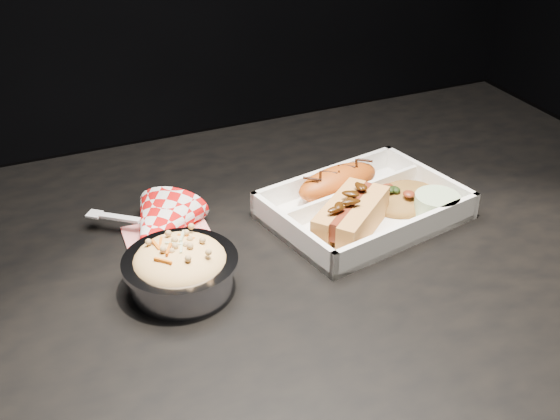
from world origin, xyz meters
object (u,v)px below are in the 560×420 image
at_px(food_tray, 363,210).
at_px(napkin_fork, 158,226).
at_px(dining_table, 297,311).
at_px(foil_coleslaw_cup, 180,267).
at_px(fried_pastry, 338,182).
at_px(hotdog, 351,214).

bearing_deg(food_tray, napkin_fork, 155.62).
distance_m(dining_table, foil_coleslaw_cup, 0.20).
xyz_separation_m(fried_pastry, napkin_fork, (-0.26, 0.01, -0.01)).
bearing_deg(hotdog, food_tray, 2.82).
relative_size(dining_table, hotdog, 8.86).
bearing_deg(food_tray, foil_coleslaw_cup, -179.48).
distance_m(dining_table, food_tray, 0.16).
bearing_deg(hotdog, dining_table, 149.05).
distance_m(food_tray, foil_coleslaw_cup, 0.28).
relative_size(food_tray, fried_pastry, 2.12).
relative_size(hotdog, napkin_fork, 0.87).
distance_m(hotdog, napkin_fork, 0.25).
bearing_deg(food_tray, hotdog, -149.23).
bearing_deg(fried_pastry, napkin_fork, 177.94).
bearing_deg(napkin_fork, hotdog, 15.41).
xyz_separation_m(hotdog, napkin_fork, (-0.23, 0.10, -0.02)).
bearing_deg(dining_table, foil_coleslaw_cup, -176.42).
height_order(fried_pastry, hotdog, hotdog).
relative_size(foil_coleslaw_cup, napkin_fork, 0.85).
distance_m(food_tray, hotdog, 0.06).
relative_size(fried_pastry, hotdog, 0.97).
height_order(dining_table, foil_coleslaw_cup, foil_coleslaw_cup).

